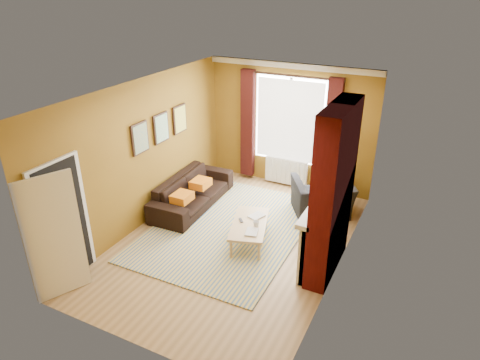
# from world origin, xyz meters

# --- Properties ---
(ground) EXTENTS (5.50, 5.50, 0.00)m
(ground) POSITION_xyz_m (0.00, 0.00, 0.00)
(ground) COLOR olive
(ground) RESTS_ON ground
(room_walls) EXTENTS (3.82, 5.54, 2.83)m
(room_walls) POSITION_xyz_m (0.64, 0.28, 1.39)
(room_walls) COLOR brown
(room_walls) RESTS_ON ground
(striped_rug) EXTENTS (2.74, 3.77, 0.02)m
(striped_rug) POSITION_xyz_m (-0.30, 0.35, 0.01)
(striped_rug) COLOR #365F96
(striped_rug) RESTS_ON ground
(sofa) EXTENTS (0.95, 2.26, 0.65)m
(sofa) POSITION_xyz_m (-1.42, 0.85, 0.32)
(sofa) COLOR black
(sofa) RESTS_ON ground
(armchair) EXTENTS (1.47, 1.43, 0.73)m
(armchair) POSITION_xyz_m (1.12, 1.72, 0.37)
(armchair) COLOR black
(armchair) RESTS_ON ground
(coffee_table) EXTENTS (0.94, 1.34, 0.40)m
(coffee_table) POSITION_xyz_m (0.25, 0.12, 0.36)
(coffee_table) COLOR tan
(coffee_table) RESTS_ON ground
(wicker_stool) EXTENTS (0.42, 0.42, 0.40)m
(wicker_stool) POSITION_xyz_m (0.83, 2.40, 0.20)
(wicker_stool) COLOR olive
(wicker_stool) RESTS_ON ground
(floor_lamp) EXTENTS (0.32, 0.32, 1.65)m
(floor_lamp) POSITION_xyz_m (1.46, 2.29, 1.30)
(floor_lamp) COLOR black
(floor_lamp) RESTS_ON ground
(book_a) EXTENTS (0.27, 0.32, 0.03)m
(book_a) POSITION_xyz_m (0.33, -0.18, 0.42)
(book_a) COLOR #999999
(book_a) RESTS_ON coffee_table
(book_b) EXTENTS (0.30, 0.34, 0.02)m
(book_b) POSITION_xyz_m (0.18, 0.42, 0.42)
(book_b) COLOR #999999
(book_b) RESTS_ON coffee_table
(mug) EXTENTS (0.15, 0.15, 0.10)m
(mug) POSITION_xyz_m (0.41, 0.07, 0.46)
(mug) COLOR #999999
(mug) RESTS_ON coffee_table
(tv_remote) EXTENTS (0.13, 0.14, 0.02)m
(tv_remote) POSITION_xyz_m (0.08, 0.12, 0.41)
(tv_remote) COLOR #262629
(tv_remote) RESTS_ON coffee_table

